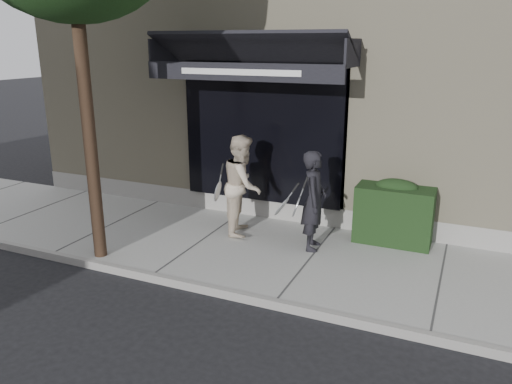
% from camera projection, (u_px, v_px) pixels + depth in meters
% --- Properties ---
extents(ground, '(80.00, 80.00, 0.00)m').
position_uv_depth(ground, '(310.00, 264.00, 8.16)').
color(ground, black).
rests_on(ground, ground).
extents(sidewalk, '(20.00, 3.00, 0.12)m').
position_uv_depth(sidewalk, '(311.00, 261.00, 8.15)').
color(sidewalk, gray).
rests_on(sidewalk, ground).
extents(curb, '(20.00, 0.10, 0.14)m').
position_uv_depth(curb, '(276.00, 304.00, 6.78)').
color(curb, gray).
rests_on(curb, ground).
extents(building_facade, '(14.30, 8.04, 5.64)m').
position_uv_depth(building_facade, '(378.00, 75.00, 11.72)').
color(building_facade, '#C2B694').
rests_on(building_facade, ground).
extents(hedge, '(1.30, 0.70, 1.14)m').
position_uv_depth(hedge, '(394.00, 212.00, 8.65)').
color(hedge, black).
rests_on(hedge, sidewalk).
extents(pedestrian_front, '(0.81, 0.81, 1.69)m').
position_uv_depth(pedestrian_front, '(314.00, 201.00, 8.28)').
color(pedestrian_front, black).
rests_on(pedestrian_front, sidewalk).
extents(pedestrian_back, '(0.92, 1.05, 1.81)m').
position_uv_depth(pedestrian_back, '(243.00, 185.00, 8.97)').
color(pedestrian_back, beige).
rests_on(pedestrian_back, sidewalk).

